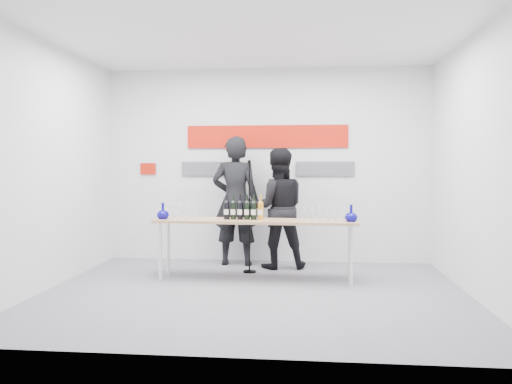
% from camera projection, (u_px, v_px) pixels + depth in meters
% --- Properties ---
extents(ground, '(5.00, 5.00, 0.00)m').
position_uv_depth(ground, '(254.00, 293.00, 5.87)').
color(ground, slate).
rests_on(ground, ground).
extents(back_wall, '(5.00, 0.04, 3.00)m').
position_uv_depth(back_wall, '(267.00, 166.00, 7.78)').
color(back_wall, silver).
rests_on(back_wall, ground).
extents(signage, '(3.38, 0.02, 0.79)m').
position_uv_depth(signage, '(263.00, 146.00, 7.74)').
color(signage, red).
rests_on(signage, back_wall).
extents(tasting_table, '(2.66, 0.61, 0.79)m').
position_uv_depth(tasting_table, '(255.00, 224.00, 6.51)').
color(tasting_table, tan).
rests_on(tasting_table, ground).
extents(wine_bottles, '(0.53, 0.09, 0.33)m').
position_uv_depth(wine_bottles, '(244.00, 207.00, 6.53)').
color(wine_bottles, black).
rests_on(wine_bottles, tasting_table).
extents(decanter_left, '(0.16, 0.16, 0.21)m').
position_uv_depth(decanter_left, '(163.00, 211.00, 6.61)').
color(decanter_left, '#0A0678').
rests_on(decanter_left, tasting_table).
extents(decanter_right, '(0.16, 0.16, 0.21)m').
position_uv_depth(decanter_right, '(351.00, 213.00, 6.29)').
color(decanter_right, '#0A0678').
rests_on(decanter_right, tasting_table).
extents(glasses_left, '(0.37, 0.23, 0.18)m').
position_uv_depth(glasses_left, '(183.00, 212.00, 6.63)').
color(glasses_left, silver).
rests_on(glasses_left, tasting_table).
extents(glasses_right, '(0.56, 0.24, 0.18)m').
position_uv_depth(glasses_right, '(322.00, 214.00, 6.39)').
color(glasses_right, silver).
rests_on(glasses_right, tasting_table).
extents(presenter_left, '(0.71, 0.47, 1.94)m').
position_uv_depth(presenter_left, '(235.00, 201.00, 7.49)').
color(presenter_left, black).
rests_on(presenter_left, ground).
extents(presenter_right, '(0.96, 0.81, 1.75)m').
position_uv_depth(presenter_right, '(278.00, 208.00, 7.28)').
color(presenter_right, black).
rests_on(presenter_right, ground).
extents(mic_stand, '(0.18, 0.18, 1.58)m').
position_uv_depth(mic_stand, '(249.00, 238.00, 6.98)').
color(mic_stand, black).
rests_on(mic_stand, ground).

